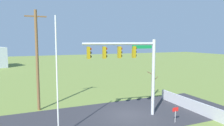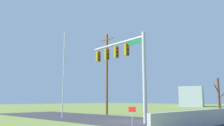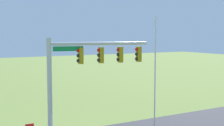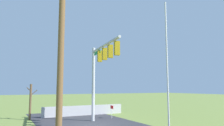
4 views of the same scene
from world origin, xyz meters
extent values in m
plane|color=olive|center=(0.00, 0.00, 0.00)|extent=(160.00, 160.00, 0.00)
cube|color=#2D2D33|center=(-4.00, 0.00, 0.01)|extent=(28.00, 8.00, 0.01)
cube|color=#B7B5AD|center=(3.05, -0.86, 0.00)|extent=(6.00, 6.00, 0.01)
cube|color=#A8A8AD|center=(5.99, -1.49, 0.52)|extent=(0.20, 8.95, 1.05)
cylinder|color=#B2B5BA|center=(2.05, -0.86, 3.32)|extent=(0.28, 0.28, 6.63)
cylinder|color=#B2B5BA|center=(-1.02, -0.51, 6.28)|extent=(6.17, 0.90, 0.20)
cube|color=#0F7238|center=(0.95, -0.73, 6.00)|extent=(1.79, 0.23, 0.28)
cube|color=#937A0F|center=(0.21, -0.65, 5.58)|extent=(0.28, 0.38, 0.96)
sphere|color=red|center=(0.36, -0.67, 5.88)|extent=(0.22, 0.22, 0.22)
sphere|color=black|center=(0.36, -0.67, 5.58)|extent=(0.22, 0.22, 0.22)
sphere|color=black|center=(0.36, -0.67, 5.28)|extent=(0.22, 0.22, 0.22)
cube|color=#937A0F|center=(-1.06, -0.50, 5.58)|extent=(0.28, 0.38, 0.96)
sphere|color=red|center=(-0.91, -0.52, 5.88)|extent=(0.22, 0.22, 0.22)
sphere|color=black|center=(-0.91, -0.52, 5.58)|extent=(0.22, 0.22, 0.22)
sphere|color=black|center=(-0.91, -0.52, 5.28)|extent=(0.22, 0.22, 0.22)
cube|color=#937A0F|center=(-2.33, -0.36, 5.58)|extent=(0.28, 0.38, 0.96)
sphere|color=red|center=(-2.18, -0.38, 5.88)|extent=(0.22, 0.22, 0.22)
sphere|color=black|center=(-2.18, -0.38, 5.58)|extent=(0.22, 0.22, 0.22)
sphere|color=black|center=(-2.18, -0.38, 5.28)|extent=(0.22, 0.22, 0.22)
cube|color=#937A0F|center=(-3.60, -0.21, 5.58)|extent=(0.28, 0.38, 0.96)
sphere|color=red|center=(-3.45, -0.23, 5.88)|extent=(0.22, 0.22, 0.22)
sphere|color=black|center=(-3.45, -0.23, 5.58)|extent=(0.22, 0.22, 0.22)
sphere|color=black|center=(-3.45, -0.23, 5.28)|extent=(0.22, 0.22, 0.22)
cylinder|color=silver|center=(-6.34, -2.09, 4.07)|extent=(0.10, 0.10, 8.15)
cylinder|color=brown|center=(-7.14, 4.38, 4.65)|extent=(0.26, 0.26, 9.31)
cube|color=brown|center=(-7.14, 4.38, 8.71)|extent=(1.90, 0.12, 0.12)
cylinder|color=brown|center=(5.33, 4.10, 1.65)|extent=(0.20, 0.20, 3.29)
cylinder|color=brown|center=(5.70, 4.10, 2.07)|extent=(0.78, 0.07, 0.57)
cylinder|color=brown|center=(5.09, 4.30, 2.80)|extent=(0.54, 0.47, 0.39)
cylinder|color=brown|center=(5.31, 3.83, 2.49)|extent=(0.12, 0.61, 0.55)
cylinder|color=silver|center=(2.70, -3.09, 0.45)|extent=(0.04, 0.04, 0.90)
cube|color=red|center=(2.70, -3.09, 1.06)|extent=(0.56, 0.02, 0.32)
camera|label=1|loc=(-8.37, -16.06, 6.53)|focal=33.71mm
camera|label=2|loc=(12.19, -14.61, 1.64)|focal=37.89mm
camera|label=3|loc=(7.53, 16.15, 6.80)|focal=49.93mm
camera|label=4|loc=(-15.71, 6.43, 2.95)|focal=33.56mm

